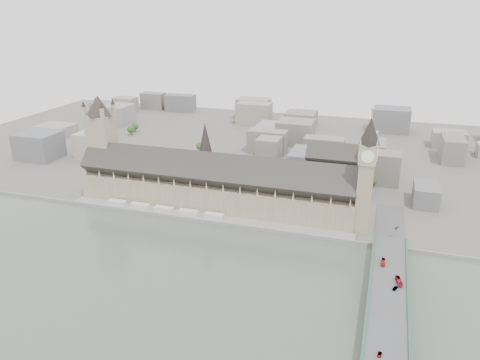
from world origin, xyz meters
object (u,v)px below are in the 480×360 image
(victoria_tower, at_px, (102,140))
(red_bus_north, at_px, (383,262))
(elizabeth_tower, at_px, (367,168))
(car_silver, at_px, (395,288))
(red_bus_south, at_px, (399,281))
(palace_of_westminster, at_px, (214,185))
(westminster_bridge, at_px, (388,293))
(car_grey, at_px, (380,354))
(car_approach, at_px, (397,228))
(westminster_abbey, at_px, (342,170))

(victoria_tower, bearing_deg, red_bus_north, -16.82)
(elizabeth_tower, height_order, car_silver, elizabeth_tower)
(victoria_tower, bearing_deg, red_bus_south, -20.26)
(palace_of_westminster, xyz_separation_m, red_bus_north, (157.70, -78.25, -11.06))
(palace_of_westminster, bearing_deg, westminster_bridge, -33.49)
(palace_of_westminster, xyz_separation_m, car_grey, (158.73, -175.07, -11.81))
(victoria_tower, height_order, car_approach, victoria_tower)
(westminster_abbey, relative_size, car_grey, 14.64)
(elizabeth_tower, xyz_separation_m, westminster_abbey, (-27.08, 87.00, -33.01))
(victoria_tower, relative_size, car_approach, 20.88)
(red_bus_south, height_order, car_grey, red_bus_south)
(car_grey, bearing_deg, red_bus_north, 99.03)
(westminster_abbey, xyz_separation_m, car_silver, (55.05, -184.30, -14.02))
(palace_of_westminster, bearing_deg, car_grey, -47.80)
(palace_of_westminster, distance_m, car_silver, 198.91)
(car_silver, bearing_deg, car_grey, -72.70)
(car_silver, distance_m, car_approach, 92.34)
(red_bus_north, bearing_deg, palace_of_westminster, 152.73)
(red_bus_north, relative_size, car_approach, 2.10)
(palace_of_westminster, relative_size, westminster_bridge, 0.82)
(victoria_tower, distance_m, red_bus_south, 312.41)
(car_grey, bearing_deg, red_bus_south, 91.11)
(red_bus_south, bearing_deg, westminster_abbey, 95.63)
(westminster_bridge, distance_m, red_bus_north, 29.99)
(car_silver, bearing_deg, red_bus_south, 98.05)
(car_grey, distance_m, car_approach, 158.60)
(westminster_bridge, bearing_deg, red_bus_north, 98.46)
(palace_of_westminster, bearing_deg, elizabeth_tower, -4.85)
(car_silver, height_order, car_approach, car_silver)
(car_grey, bearing_deg, victoria_tower, 155.55)
(victoria_tower, relative_size, car_grey, 21.52)
(victoria_tower, height_order, car_grey, victoria_tower)
(car_approach, bearing_deg, red_bus_north, -77.01)
(red_bus_south, relative_size, car_approach, 2.33)
(elizabeth_tower, bearing_deg, victoria_tower, 176.04)
(elizabeth_tower, bearing_deg, red_bus_south, -71.27)
(red_bus_south, bearing_deg, car_silver, -117.89)
(westminster_abbey, xyz_separation_m, car_grey, (47.81, -250.37, -14.19))
(red_bus_north, relative_size, car_silver, 2.04)
(elizabeth_tower, xyz_separation_m, westminster_bridge, (24.00, -95.50, -52.96))
(westminster_bridge, distance_m, red_bus_south, 11.13)
(westminster_bridge, height_order, westminster_abbey, westminster_abbey)
(westminster_abbey, relative_size, car_silver, 13.81)
(westminster_bridge, distance_m, westminster_abbey, 190.56)
(red_bus_north, xyz_separation_m, car_silver, (8.28, -30.75, -0.59))
(palace_of_westminster, height_order, elizabeth_tower, elizabeth_tower)
(car_silver, xyz_separation_m, car_approach, (0.59, 92.33, -0.12))
(elizabeth_tower, xyz_separation_m, car_approach, (28.57, -4.96, -47.14))
(palace_of_westminster, distance_m, westminster_bridge, 195.05)
(westminster_abbey, xyz_separation_m, red_bus_south, (57.31, -176.15, -13.27))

